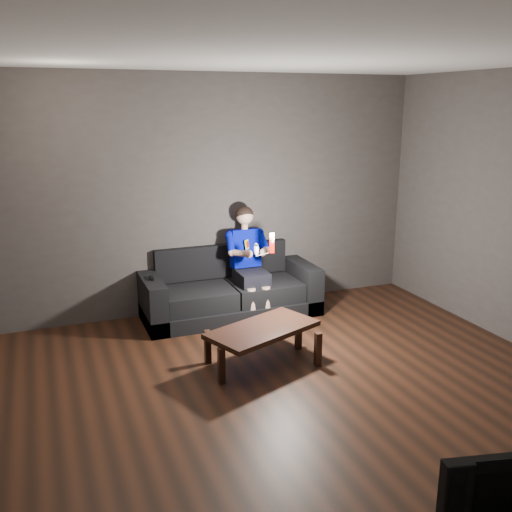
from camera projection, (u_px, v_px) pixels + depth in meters
name	position (u px, v px, depth m)	size (l,w,h in m)	color
floor	(308.00, 405.00, 4.61)	(5.00, 5.00, 0.00)	black
back_wall	(214.00, 195.00, 6.51)	(5.00, 0.04, 2.70)	#3D3736
ceiling	(317.00, 52.00, 3.91)	(5.00, 5.00, 0.02)	silver
sofa	(229.00, 293.00, 6.55)	(1.99, 0.86, 0.77)	black
child	(248.00, 254.00, 6.48)	(0.49, 0.60, 1.20)	black
wii_remote_red	(272.00, 243.00, 6.03)	(0.07, 0.09, 0.22)	#CF0900
nunchuk_white	(256.00, 249.00, 5.99)	(0.07, 0.10, 0.14)	white
wii_remote_black	(151.00, 278.00, 6.09)	(0.04, 0.14, 0.03)	black
coffee_table	(263.00, 332.00, 5.25)	(1.15, 0.86, 0.37)	black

